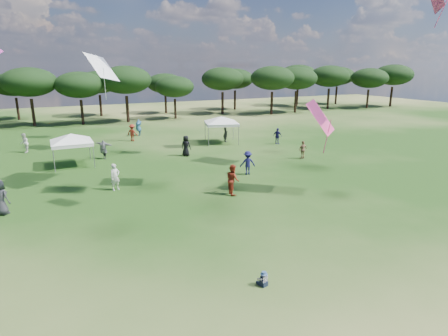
% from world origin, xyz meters
% --- Properties ---
extents(ground, '(140.00, 140.00, 0.00)m').
position_xyz_m(ground, '(0.00, 0.00, 0.00)').
color(ground, '#234815').
rests_on(ground, ground).
extents(tree_line, '(108.78, 17.63, 7.77)m').
position_xyz_m(tree_line, '(2.39, 47.41, 5.42)').
color(tree_line, black).
rests_on(tree_line, ground).
extents(tent_left, '(5.97, 5.97, 2.83)m').
position_xyz_m(tent_left, '(-5.32, 22.47, 2.40)').
color(tent_left, gray).
rests_on(tent_left, ground).
extents(tent_right, '(6.09, 6.09, 2.97)m').
position_xyz_m(tent_right, '(8.87, 25.67, 2.55)').
color(tent_right, gray).
rests_on(tent_right, ground).
extents(toddler, '(0.40, 0.43, 0.55)m').
position_xyz_m(toddler, '(-0.51, 1.95, 0.24)').
color(toddler, black).
rests_on(toddler, ground).
extents(festival_crowd, '(29.97, 23.78, 1.89)m').
position_xyz_m(festival_crowd, '(-2.16, 22.93, 0.89)').
color(festival_crowd, maroon).
rests_on(festival_crowd, ground).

